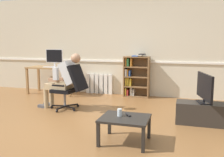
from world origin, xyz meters
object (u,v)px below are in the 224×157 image
Objects in this scene: computer_desk at (53,71)px; tv_screen at (205,88)px; keyboard at (50,67)px; person_seated at (63,79)px; coffee_table at (125,120)px; radiator at (99,84)px; office_chair at (71,86)px; bookshelf at (135,76)px; tv_stand at (203,113)px; imac_monitor at (54,57)px; drinking_glass at (120,112)px; computer_mouse at (59,67)px; spare_remote at (128,115)px.

computer_desk is 4.20m from tv_screen.
person_seated is (1.08, -1.24, -0.12)m from keyboard.
tv_screen is 1.68m from coffee_table.
office_chair is at bearing -89.84° from radiator.
coffee_table is (1.53, -3.15, 0.05)m from radiator.
bookshelf is at bearing 154.17° from office_chair.
keyboard reaches higher than tv_stand.
radiator is 3.32m from tv_screen.
coffee_table is at bearing -44.92° from computer_desk.
radiator is 0.84× the size of tv_stand.
person_seated is 2.87m from tv_stand.
person_seated is (-0.17, -1.77, 0.37)m from radiator.
bookshelf reaches higher than radiator.
imac_monitor is 1.84m from person_seated.
person_seated reaches higher than radiator.
drinking_glass is (2.70, -2.59, -0.34)m from keyboard.
tv_stand is at bearing -21.70° from computer_mouse.
keyboard is 0.28m from computer_mouse.
office_chair is at bearing -48.40° from computer_desk.
computer_desk reaches higher than radiator.
spare_remote is (1.55, -1.26, -0.14)m from office_chair.
bookshelf is 1.23× the size of tv_stand.
computer_mouse is at bearing 54.83° from tv_screen.
person_seated is 2.12m from drinking_glass.
tv_screen is at bearing -22.95° from imac_monitor.
person_seated reaches higher than bookshelf.
bookshelf is 7.62× the size of spare_remote.
tv_screen is 1.12× the size of coffee_table.
bookshelf is 1.49× the size of tv_screen.
computer_mouse is 1.20m from radiator.
coffee_table is at bearing -43.30° from keyboard.
imac_monitor is 0.56× the size of tv_stand.
tv_screen is 7.14× the size of drinking_glass.
spare_remote is (-1.10, -1.10, 0.19)m from tv_stand.
coffee_table is 4.55× the size of spare_remote.
tv_screen is at bearing 13.49° from tv_stand.
tv_stand is (1.61, -1.86, -0.35)m from bookshelf.
computer_desk is 3.92m from coffee_table.
drinking_glass is at bearing -46.54° from imac_monitor.
person_seated is 2.83m from tv_screen.
computer_mouse reaches higher than tv_stand.
imac_monitor reaches higher than bookshelf.
tv_screen is (2.66, -1.95, 0.37)m from radiator.
computer_desk is 2.03× the size of coffee_table.
tv_screen is (0.00, 0.00, 0.46)m from tv_stand.
tv_stand is (2.65, -0.17, -0.33)m from office_chair.
imac_monitor is at bearing 157.03° from tv_stand.
radiator is at bearing 85.01° from spare_remote.
drinking_glass reaches higher than tv_stand.
radiator is 5.17× the size of spare_remote.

